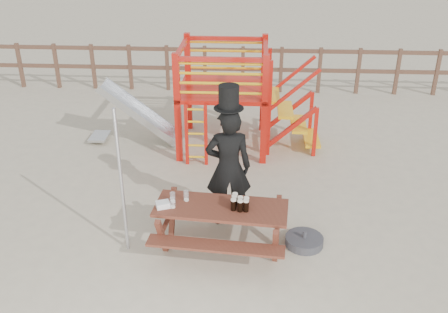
{
  "coord_description": "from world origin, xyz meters",
  "views": [
    {
      "loc": [
        0.77,
        -5.77,
        4.34
      ],
      "look_at": [
        0.38,
        0.8,
        1.09
      ],
      "focal_mm": 40.0,
      "sensor_mm": 36.0,
      "label": 1
    }
  ],
  "objects": [
    {
      "name": "metal_pole",
      "position": [
        -0.95,
        -0.05,
        1.07
      ],
      "size": [
        0.05,
        0.05,
        2.14
      ],
      "primitive_type": "cylinder",
      "color": "#B2B2B7",
      "rests_on": "ground"
    },
    {
      "name": "paper_bag",
      "position": [
        -0.41,
        -0.03,
        0.74
      ],
      "size": [
        0.22,
        0.2,
        0.08
      ],
      "primitive_type": "cube",
      "rotation": [
        0.0,
        0.0,
        0.37
      ],
      "color": "white",
      "rests_on": "picnic_table"
    },
    {
      "name": "man_with_hat",
      "position": [
        0.45,
        0.73,
        0.99
      ],
      "size": [
        0.73,
        0.52,
        2.21
      ],
      "rotation": [
        0.0,
        0.0,
        3.25
      ],
      "color": "black",
      "rests_on": "ground"
    },
    {
      "name": "empty_glasses",
      "position": [
        -0.23,
        0.08,
        0.77
      ],
      "size": [
        0.25,
        0.27,
        0.15
      ],
      "color": "silver",
      "rests_on": "picnic_table"
    },
    {
      "name": "back_fence",
      "position": [
        0.0,
        7.0,
        0.74
      ],
      "size": [
        15.09,
        0.09,
        1.2
      ],
      "color": "brown",
      "rests_on": "ground"
    },
    {
      "name": "stout_pints",
      "position": [
        0.63,
        -0.0,
        0.79
      ],
      "size": [
        0.25,
        0.26,
        0.17
      ],
      "color": "black",
      "rests_on": "picnic_table"
    },
    {
      "name": "playground_fort",
      "position": [
        0.12,
        3.58,
        1.07
      ],
      "size": [
        4.71,
        1.84,
        2.1
      ],
      "color": "red",
      "rests_on": "ground"
    },
    {
      "name": "picnic_table",
      "position": [
        0.38,
        0.03,
        0.44
      ],
      "size": [
        1.92,
        1.41,
        0.7
      ],
      "rotation": [
        0.0,
        0.0,
        -0.09
      ],
      "color": "brown",
      "rests_on": "ground"
    },
    {
      "name": "parasol_base",
      "position": [
        1.57,
        0.19,
        0.06
      ],
      "size": [
        0.55,
        0.55,
        0.23
      ],
      "color": "#39393E",
      "rests_on": "ground"
    },
    {
      "name": "ground",
      "position": [
        0.0,
        0.0,
        0.0
      ],
      "size": [
        60.0,
        60.0,
        0.0
      ],
      "primitive_type": "plane",
      "color": "#BFB295",
      "rests_on": "ground"
    }
  ]
}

